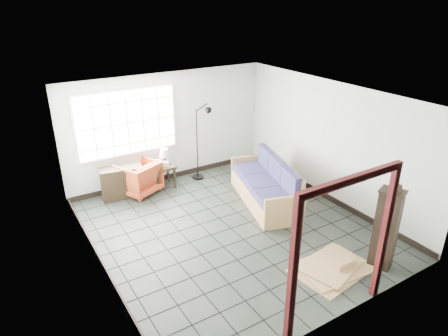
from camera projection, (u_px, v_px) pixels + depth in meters
ground at (231, 228)px, 7.79m from camera, size 5.50×5.50×0.00m
room_shell at (231, 148)px, 7.14m from camera, size 5.02×5.52×2.61m
window_panel at (127, 123)px, 8.77m from camera, size 2.32×0.08×1.52m
doorway_trim at (345, 233)px, 5.14m from camera, size 1.80×0.08×2.20m
futon_sofa at (267, 187)px, 8.65m from camera, size 1.43×2.37×0.99m
armchair at (138, 176)px, 9.03m from camera, size 1.05×1.02×0.83m
side_table at (163, 169)px, 9.31m from camera, size 0.50×0.50×0.54m
table_lamp at (164, 154)px, 9.23m from camera, size 0.32×0.32×0.38m
projector at (162, 163)px, 9.25m from camera, size 0.38×0.35×0.11m
floor_lamp at (203, 139)px, 9.55m from camera, size 0.49×0.33×1.87m
console_shelf at (122, 182)px, 8.87m from camera, size 0.96×0.51×0.71m
tall_shelf at (386, 229)px, 6.46m from camera, size 0.41×0.46×1.41m
pot at (397, 189)px, 6.11m from camera, size 0.19×0.19×0.11m
open_box at (287, 210)px, 8.12m from camera, size 0.77×0.40×0.43m
cardboard_pile at (333, 267)px, 6.62m from camera, size 1.38×1.06×0.19m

